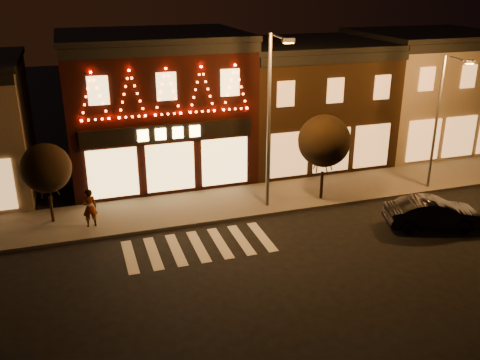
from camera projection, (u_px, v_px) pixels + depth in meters
ground at (224, 295)px, 19.69m from camera, size 120.00×120.00×0.00m
sidewalk_far at (217, 205)px, 27.34m from camera, size 44.00×4.00×0.15m
building_pulp at (155, 105)px, 30.59m from camera, size 10.20×8.34×8.30m
building_right_a at (304, 101)px, 33.51m from camera, size 9.20×8.28×7.50m
building_right_b at (424, 90)px, 36.07m from camera, size 9.20×8.28×7.80m
streetlamp_mid at (271, 110)px, 25.07m from camera, size 0.56×1.97×8.60m
streetlamp_right at (441, 113)px, 27.83m from camera, size 0.66×1.66×7.24m
tree_left at (46, 168)px, 24.32m from camera, size 2.32×2.32×3.87m
tree_right at (324, 141)px, 26.86m from camera, size 2.69×2.69×4.50m
dark_sedan at (433, 213)px, 24.75m from camera, size 4.65×2.68×1.45m
pedestrian at (90, 208)px, 24.50m from camera, size 0.73×0.53×1.86m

